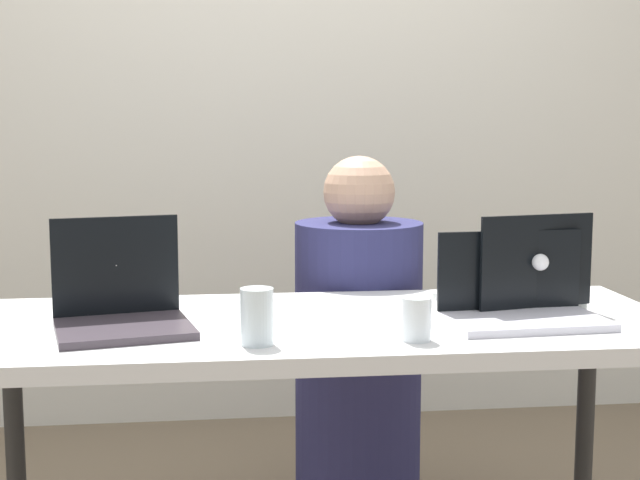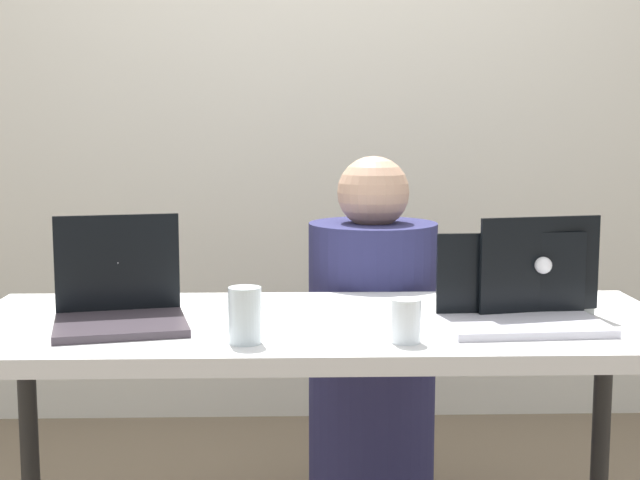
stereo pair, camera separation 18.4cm
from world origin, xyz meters
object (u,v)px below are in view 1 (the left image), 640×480
laptop_back_right (518,287)px  water_glass_left (257,320)px  person_at_center (358,357)px  laptop_front_left (121,305)px  water_glass_right (416,322)px  laptop_front_right (520,303)px

laptop_back_right → water_glass_left: (-0.66, -0.29, -0.00)m
person_at_center → laptop_front_left: person_at_center is taller
person_at_center → water_glass_right: bearing=80.6°
laptop_front_right → person_at_center: bearing=111.0°
laptop_front_left → laptop_back_right: (0.96, 0.11, -0.00)m
laptop_front_left → laptop_back_right: size_ratio=0.97×
water_glass_left → water_glass_right: bearing=-0.5°
person_at_center → laptop_front_right: size_ratio=2.93×
laptop_back_right → water_glass_right: (-0.33, -0.30, -0.01)m
laptop_front_right → laptop_front_left: laptop_front_left is taller
laptop_front_left → laptop_front_right: bearing=-15.1°
laptop_front_right → water_glass_left: bearing=-171.1°
person_at_center → laptop_front_right: 0.73m
person_at_center → water_glass_right: size_ratio=11.64×
laptop_front_left → laptop_back_right: laptop_front_left is taller
laptop_back_right → water_glass_left: 0.72m
laptop_front_right → water_glass_right: size_ratio=3.97×
water_glass_right → laptop_front_right: bearing=27.2°
laptop_front_left → person_at_center: bearing=29.4°
laptop_back_right → water_glass_left: size_ratio=2.92×
laptop_front_right → laptop_back_right: size_ratio=1.06×
laptop_front_left → water_glass_left: bearing=-44.0°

